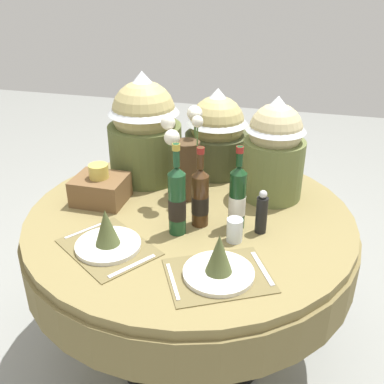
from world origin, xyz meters
The scene contains 14 objects.
ground centered at (0.00, 0.00, 0.00)m, with size 8.00×8.00×0.00m, color gray.
dining_table centered at (0.00, 0.00, 0.60)m, with size 1.38×1.38×0.74m.
place_setting_left centered at (-0.22, -0.33, 0.79)m, with size 0.43×0.41×0.16m.
place_setting_right centered at (0.20, -0.38, 0.79)m, with size 0.42×0.39×0.16m.
flower_vase centered at (-0.05, 0.13, 0.92)m, with size 0.17×0.26×0.39m.
wine_bottle_left centered at (0.06, -0.08, 0.86)m, with size 0.07×0.07×0.33m.
wine_bottle_centre centered at (-0.01, -0.16, 0.88)m, with size 0.07×0.07×0.37m.
wine_bottle_rear centered at (0.20, -0.06, 0.87)m, with size 0.07×0.07×0.34m.
tumbler_near_right centered at (0.21, -0.16, 0.78)m, with size 0.06×0.06×0.09m, color silver.
pepper_mill centered at (0.30, -0.07, 0.82)m, with size 0.04×0.04×0.18m.
gift_tub_back_left centered at (-0.30, 0.29, 1.01)m, with size 0.34×0.34×0.51m.
gift_tub_back_centre centered at (0.02, 0.45, 0.95)m, with size 0.31×0.31×0.42m.
gift_tub_back_right centered at (0.31, 0.24, 0.98)m, with size 0.27×0.27×0.45m.
woven_basket_side_left centered at (-0.40, 0.00, 0.80)m, with size 0.22×0.19×0.17m.
Camera 1 is at (0.42, -1.57, 1.68)m, focal length 41.99 mm.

